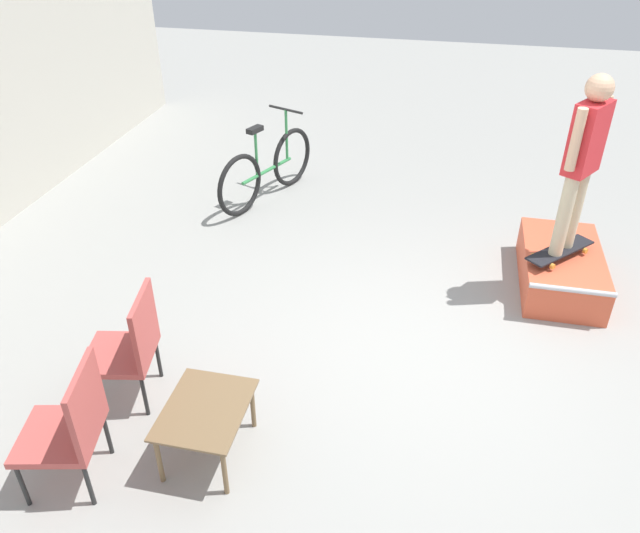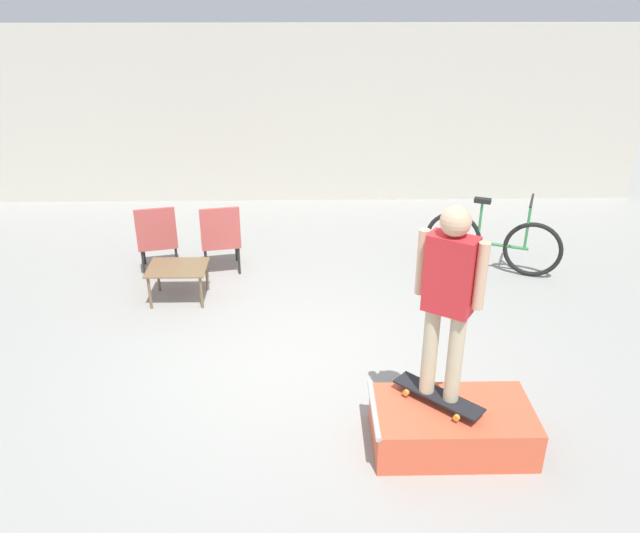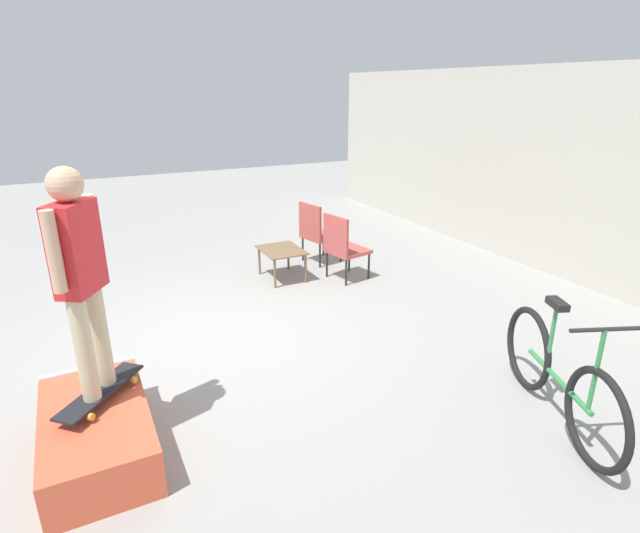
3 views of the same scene
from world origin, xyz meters
The scene contains 9 objects.
ground_plane centered at (0.00, 0.00, 0.00)m, with size 24.00×24.00×0.00m, color gray.
house_wall_back centered at (0.00, 5.16, 1.50)m, with size 12.00×0.06×3.00m.
skate_ramp_box centered at (1.41, -1.30, 0.19)m, with size 1.40×0.76×0.41m.
skateboard_on_ramp centered at (1.28, -1.23, 0.47)m, with size 0.73×0.70×0.07m.
person_skater centered at (1.28, -1.23, 1.49)m, with size 0.49×0.37×1.72m.
coffee_table centered at (-1.46, 1.43, 0.39)m, with size 0.73×0.58×0.45m.
patio_chair_left centered at (-1.86, 2.20, 0.53)m, with size 0.62×0.62×0.98m.
patio_chair_right centered at (-1.01, 2.20, 0.53)m, with size 0.61×0.61×0.98m.
bicycle centered at (2.68, 2.19, 0.41)m, with size 1.73×0.78×1.08m.
Camera 3 is at (4.99, -1.20, 2.68)m, focal length 28.00 mm.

